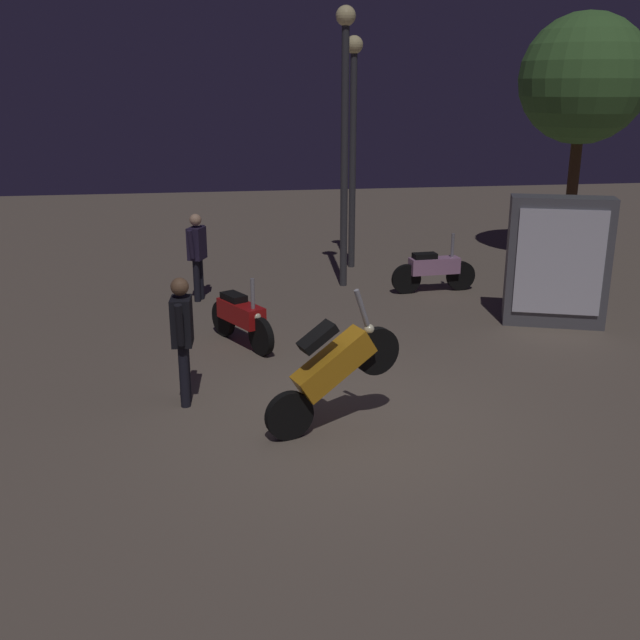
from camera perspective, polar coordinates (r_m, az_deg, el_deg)
The scene contains 10 objects.
ground_plane at distance 8.77m, azimuth 2.45°, elevation -7.85°, with size 40.00×40.00×0.00m, color #756656.
motorcycle_orange_foreground at distance 8.30m, azimuth 1.02°, elevation -3.76°, with size 1.61×0.60×1.63m.
motorcycle_red_parked_left at distance 11.20m, azimuth -6.11°, elevation 0.22°, with size 0.87×1.51×1.11m.
motorcycle_pink_parked_right at distance 14.21m, azimuth 8.77°, elevation 3.88°, with size 1.66×0.37×1.11m.
person_rider_beside at distance 13.55m, azimuth -9.46°, elevation 5.36°, with size 0.36×0.64×1.59m.
person_bystander_far at distance 9.04m, azimuth -10.57°, elevation -0.81°, with size 0.27×0.66×1.61m.
streetlamp_near at distance 14.13m, azimuth 1.93°, elevation 15.51°, with size 0.36×0.36×5.12m.
streetlamp_far at distance 15.71m, azimuth 2.57°, elevation 14.90°, with size 0.36×0.36×4.72m.
tree_left_bg at distance 17.13m, azimuth 19.64°, elevation 17.04°, with size 2.68×2.68×5.24m.
kiosk_billboard at distance 12.55m, azimuth 17.84°, elevation 4.28°, with size 1.68×1.00×2.10m.
Camera 1 is at (-1.57, -7.76, 3.78)m, focal length 41.52 mm.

